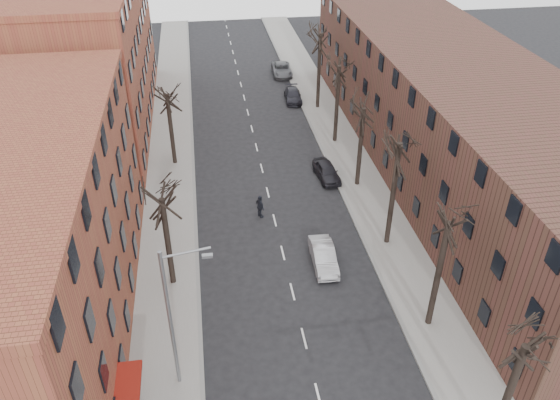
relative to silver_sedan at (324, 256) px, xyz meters
name	(u,v)px	position (x,y,z in m)	size (l,w,h in m)	color
sidewalk_left	(171,158)	(-10.55, 16.63, -0.62)	(4.00, 90.00, 0.15)	gray
sidewalk_right	(341,145)	(5.45, 16.63, -0.62)	(4.00, 90.00, 0.15)	gray
building_left_near	(2,253)	(-18.55, -3.37, 5.30)	(12.00, 26.00, 12.00)	brown
building_left_far	(80,56)	(-18.55, 25.63, 6.30)	(12.00, 28.00, 14.00)	brown
building_right	(452,114)	(13.45, 11.63, 4.30)	(12.00, 50.00, 10.00)	#4B2923
tree_right_b	(428,324)	(5.05, -6.37, -0.70)	(5.20, 5.20, 10.80)	black
tree_right_c	(386,243)	(5.05, 1.63, -0.70)	(5.20, 5.20, 11.60)	black
tree_right_d	(357,185)	(5.05, 9.63, -0.70)	(5.20, 5.20, 10.00)	black
tree_right_e	(335,142)	(5.05, 17.63, -0.70)	(5.20, 5.20, 10.80)	black
tree_right_f	(317,108)	(5.05, 25.63, -0.70)	(5.20, 5.20, 11.60)	black
tree_left_a	(174,283)	(-10.15, -0.37, -0.70)	(5.20, 5.20, 9.50)	black
tree_left_b	(175,164)	(-10.15, 15.63, -0.70)	(5.20, 5.20, 9.50)	black
streetlight	(173,315)	(-9.58, -8.37, 4.32)	(2.45, 0.22, 9.03)	slate
silver_sedan	(324,256)	(0.00, 0.00, 0.00)	(1.48, 4.23, 1.39)	#A7A8AD
parked_car_near	(327,171)	(2.75, 11.13, 0.00)	(1.64, 4.08, 1.39)	black
parked_car_mid	(293,96)	(2.75, 27.96, -0.08)	(1.73, 4.26, 1.24)	black
parked_car_far	(282,70)	(2.75, 36.00, -0.01)	(2.27, 4.93, 1.37)	#4E5055
pedestrian_crossing	(260,207)	(-3.58, 6.26, 0.26)	(1.12, 0.47, 1.92)	black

